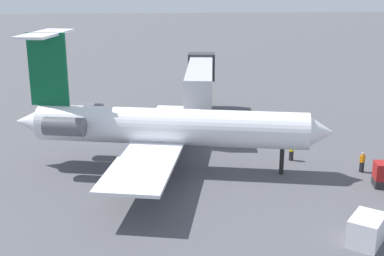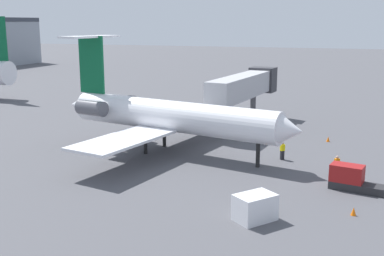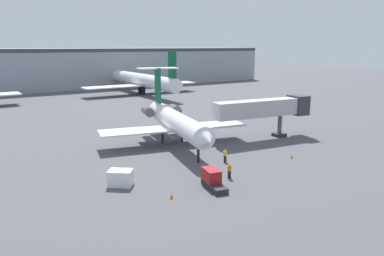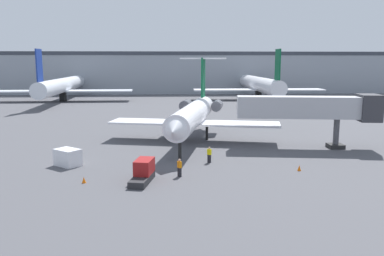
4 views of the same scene
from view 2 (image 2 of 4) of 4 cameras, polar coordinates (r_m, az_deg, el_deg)
ground_plane at (r=47.71m, az=-1.16°, el=-2.66°), size 400.00×400.00×0.10m
regional_jet at (r=46.20m, az=-3.22°, el=1.63°), size 22.82×26.11×11.06m
jet_bridge at (r=58.42m, az=6.53°, el=5.03°), size 17.13×5.04×6.61m
ground_crew_marshaller at (r=41.36m, az=16.87°, el=-4.29°), size 0.44×0.48×1.69m
ground_crew_loader at (r=44.87m, az=10.72°, el=-2.66°), size 0.46×0.47×1.69m
baggage_tug_lead at (r=38.27m, az=18.46°, el=-5.79°), size 2.16×4.20×1.90m
cargo_container_uld at (r=31.20m, az=7.51°, el=-9.37°), size 3.06×2.92×1.72m
traffic_cone_near at (r=52.84m, az=15.92°, el=-1.28°), size 0.36×0.36×0.55m
traffic_cone_mid at (r=33.59m, az=18.70°, el=-9.40°), size 0.36×0.36×0.55m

